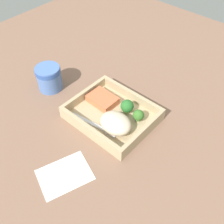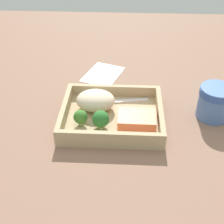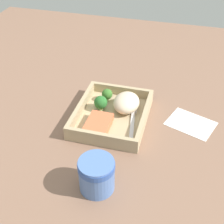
% 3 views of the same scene
% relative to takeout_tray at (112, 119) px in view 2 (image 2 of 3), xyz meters
% --- Properties ---
extents(ground_plane, '(1.60, 1.60, 0.02)m').
position_rel_takeout_tray_xyz_m(ground_plane, '(0.00, 0.00, -0.02)').
color(ground_plane, '#815E4A').
extents(takeout_tray, '(0.25, 0.21, 0.01)m').
position_rel_takeout_tray_xyz_m(takeout_tray, '(0.00, 0.00, 0.00)').
color(takeout_tray, tan).
rests_on(takeout_tray, ground_plane).
extents(tray_rim, '(0.25, 0.21, 0.03)m').
position_rel_takeout_tray_xyz_m(tray_rim, '(0.00, 0.00, 0.02)').
color(tray_rim, tan).
rests_on(tray_rim, takeout_tray).
extents(salmon_fillet, '(0.09, 0.07, 0.02)m').
position_rel_takeout_tray_xyz_m(salmon_fillet, '(-0.06, 0.02, 0.02)').
color(salmon_fillet, '#E16A42').
rests_on(salmon_fillet, takeout_tray).
extents(mashed_potatoes, '(0.10, 0.08, 0.05)m').
position_rel_takeout_tray_xyz_m(mashed_potatoes, '(0.04, -0.03, 0.03)').
color(mashed_potatoes, beige).
rests_on(mashed_potatoes, takeout_tray).
extents(broccoli_floret_1, '(0.03, 0.03, 0.04)m').
position_rel_takeout_tray_xyz_m(broccoli_floret_1, '(0.07, 0.04, 0.03)').
color(broccoli_floret_1, '#81975D').
rests_on(broccoli_floret_1, takeout_tray).
extents(broccoli_floret_2, '(0.04, 0.04, 0.05)m').
position_rel_takeout_tray_xyz_m(broccoli_floret_2, '(0.02, 0.04, 0.03)').
color(broccoli_floret_2, '#87A95D').
rests_on(broccoli_floret_2, takeout_tray).
extents(fork, '(0.16, 0.04, 0.00)m').
position_rel_takeout_tray_xyz_m(fork, '(-0.00, -0.06, 0.01)').
color(fork, silver).
rests_on(fork, takeout_tray).
extents(paper_cup, '(0.08, 0.08, 0.08)m').
position_rel_takeout_tray_xyz_m(paper_cup, '(-0.26, -0.03, 0.04)').
color(paper_cup, '#5176B8').
rests_on(paper_cup, ground_plane).
extents(receipt_slip, '(0.14, 0.16, 0.00)m').
position_rel_takeout_tray_xyz_m(receipt_slip, '(0.04, -0.23, -0.00)').
color(receipt_slip, white).
rests_on(receipt_slip, ground_plane).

